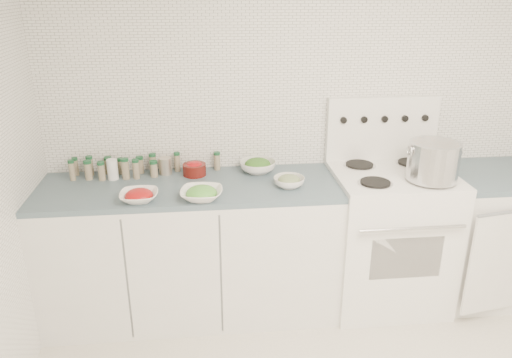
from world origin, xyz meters
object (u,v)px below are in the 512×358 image
(bowl_snowpea, at_px, (202,193))
(stock_pot, at_px, (434,159))
(stove, at_px, (387,233))
(bowl_tomato, at_px, (139,196))

(bowl_snowpea, bearing_deg, stock_pot, 2.04)
(stove, height_order, stock_pot, stove)
(bowl_tomato, distance_m, bowl_snowpea, 0.36)
(stock_pot, distance_m, bowl_tomato, 1.76)
(stock_pot, bearing_deg, stove, 135.91)
(bowl_tomato, height_order, bowl_snowpea, bowl_snowpea)
(stock_pot, xyz_separation_m, bowl_snowpea, (-1.40, -0.05, -0.14))
(stove, height_order, bowl_tomato, stove)
(bowl_snowpea, bearing_deg, bowl_tomato, 177.90)
(stock_pot, bearing_deg, bowl_tomato, -178.80)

